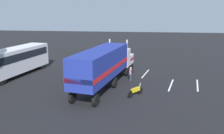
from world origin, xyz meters
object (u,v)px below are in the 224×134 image
semi_truck (105,63)px  parked_bus (15,59)px  person_bystander (131,73)px  motorcycle (136,91)px

semi_truck → parked_bus: bearing=76.7°
person_bystander → semi_truck: bearing=132.8°
person_bystander → parked_bus: (0.37, 14.30, 1.17)m
parked_bus → motorcycle: size_ratio=6.45×
parked_bus → motorcycle: parked_bus is taller
semi_truck → motorcycle: (-2.49, -3.33, -2.04)m
parked_bus → motorcycle: (-5.27, -15.04, -1.58)m
semi_truck → motorcycle: 4.64m
person_bystander → motorcycle: size_ratio=0.93×
person_bystander → parked_bus: parked_bus is taller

